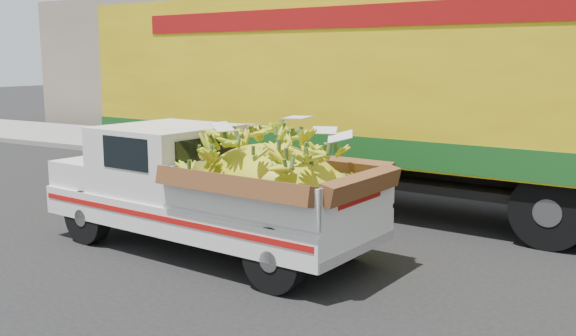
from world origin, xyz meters
The scene contains 6 objects.
ground centered at (0.00, 0.00, 0.00)m, with size 100.00×100.00×0.00m, color black.
curb centered at (0.00, 5.88, 0.07)m, with size 60.00×0.25×0.15m, color gray.
sidewalk centered at (0.00, 7.98, 0.07)m, with size 60.00×4.00×0.14m, color gray.
building_left centered at (-8.00, 13.88, 2.50)m, with size 18.00×6.00×5.00m, color gray.
pickup_truck centered at (0.63, -0.43, 0.93)m, with size 5.08×2.28×1.73m.
semi_trailer centered at (1.03, 3.43, 2.12)m, with size 12.04×3.54×3.80m.
Camera 1 is at (5.66, -7.40, 2.68)m, focal length 40.00 mm.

